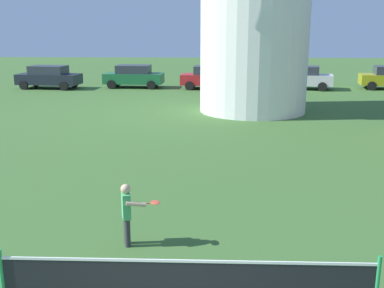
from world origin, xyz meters
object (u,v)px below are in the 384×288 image
(parked_car_red, at_px, (212,77))
(parked_car_silver, at_px, (300,77))
(player_far, at_px, (128,211))
(tennis_net, at_px, (187,279))
(parked_car_green, at_px, (134,76))
(parked_car_black, at_px, (49,77))

(parked_car_red, bearing_deg, parked_car_silver, 2.18)
(player_far, xyz_separation_m, parked_car_red, (1.75, 23.49, 0.09))
(parked_car_red, height_order, parked_car_silver, same)
(tennis_net, bearing_deg, parked_car_red, 88.95)
(parked_car_red, bearing_deg, parked_car_green, 174.19)
(parked_car_silver, bearing_deg, tennis_net, -104.02)
(tennis_net, xyz_separation_m, player_far, (-1.28, 2.42, 0.04))
(parked_car_red, xyz_separation_m, parked_car_silver, (6.05, 0.23, 0.00))
(parked_car_green, distance_m, parked_car_silver, 11.48)
(tennis_net, distance_m, parked_car_red, 25.91)
(parked_car_green, height_order, parked_car_silver, same)
(tennis_net, relative_size, player_far, 4.31)
(parked_car_green, xyz_separation_m, parked_car_silver, (11.48, -0.32, 0.00))
(parked_car_black, bearing_deg, tennis_net, -67.44)
(tennis_net, xyz_separation_m, parked_car_red, (0.48, 25.91, 0.12))
(parked_car_black, distance_m, parked_car_red, 11.18)
(player_far, bearing_deg, parked_car_green, 98.68)
(parked_car_red, bearing_deg, tennis_net, -91.05)
(parked_car_black, relative_size, parked_car_red, 1.03)
(parked_car_red, relative_size, parked_car_silver, 0.94)
(parked_car_green, distance_m, parked_car_red, 5.45)
(parked_car_green, bearing_deg, tennis_net, -79.40)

